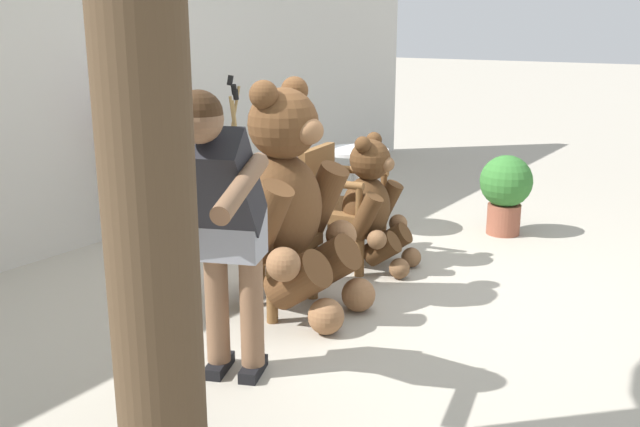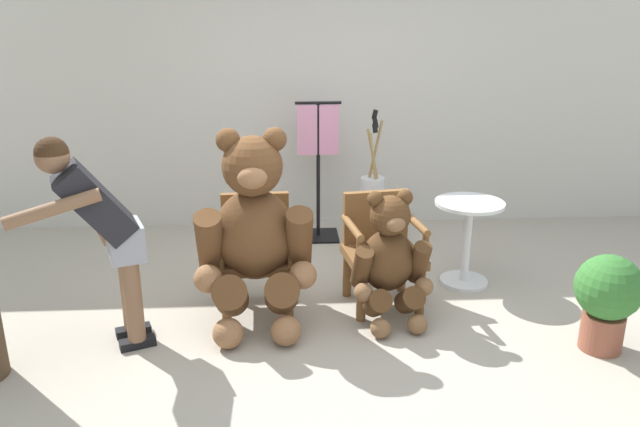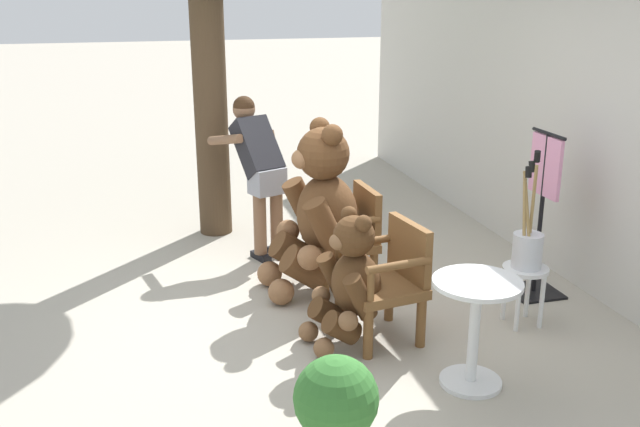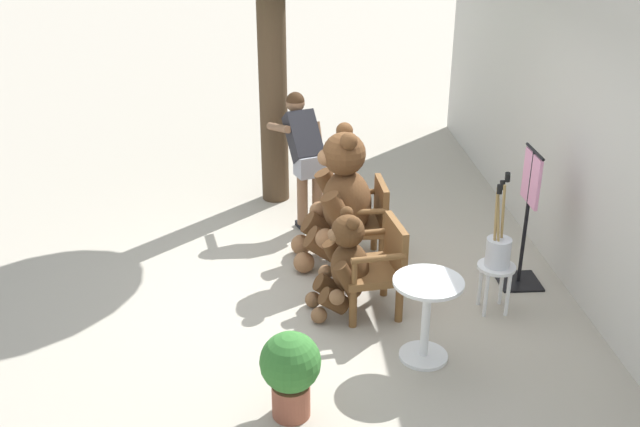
{
  "view_description": "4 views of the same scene",
  "coord_description": "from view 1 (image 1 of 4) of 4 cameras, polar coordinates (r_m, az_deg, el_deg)",
  "views": [
    {
      "loc": [
        -3.87,
        -2.29,
        1.75
      ],
      "look_at": [
        -0.3,
        0.07,
        0.6
      ],
      "focal_mm": 40.0,
      "sensor_mm": 36.0,
      "label": 1
    },
    {
      "loc": [
        -0.25,
        -4.0,
        2.24
      ],
      "look_at": [
        -0.01,
        0.17,
        0.83
      ],
      "focal_mm": 35.0,
      "sensor_mm": 36.0,
      "label": 2
    },
    {
      "loc": [
        4.88,
        -1.28,
        2.45
      ],
      "look_at": [
        -0.11,
        0.08,
        0.79
      ],
      "focal_mm": 40.0,
      "sensor_mm": 36.0,
      "label": 3
    },
    {
      "loc": [
        6.02,
        -0.41,
        3.48
      ],
      "look_at": [
        0.14,
        -0.06,
        0.82
      ],
      "focal_mm": 40.0,
      "sensor_mm": 36.0,
      "label": 4
    }
  ],
  "objects": [
    {
      "name": "back_wall",
      "position": [
        6.09,
        -17.32,
        11.08
      ],
      "size": [
        10.0,
        0.16,
        2.8
      ],
      "primitive_type": "cube",
      "color": "beige",
      "rests_on": "ground"
    },
    {
      "name": "round_side_table",
      "position": [
        6.07,
        2.83,
        2.63
      ],
      "size": [
        0.56,
        0.56,
        0.72
      ],
      "color": "silver",
      "rests_on": "ground"
    },
    {
      "name": "brush_bucket",
      "position": [
        5.92,
        -6.95,
        4.06
      ],
      "size": [
        0.22,
        0.22,
        0.89
      ],
      "color": "silver",
      "rests_on": "white_stool"
    },
    {
      "name": "wooden_chair_right",
      "position": [
        5.28,
        1.4,
        0.93
      ],
      "size": [
        0.63,
        0.6,
        0.86
      ],
      "color": "brown",
      "rests_on": "ground"
    },
    {
      "name": "potted_plant",
      "position": [
        6.2,
        14.63,
        1.94
      ],
      "size": [
        0.44,
        0.44,
        0.68
      ],
      "color": "brown",
      "rests_on": "ground"
    },
    {
      "name": "white_stool",
      "position": [
        5.98,
        -6.88,
        1.43
      ],
      "size": [
        0.34,
        0.34,
        0.46
      ],
      "color": "silver",
      "rests_on": "ground"
    },
    {
      "name": "ground_plane",
      "position": [
        4.82,
        2.68,
        -6.24
      ],
      "size": [
        60.0,
        60.0,
        0.0
      ],
      "primitive_type": "plane",
      "color": "#A8A091"
    },
    {
      "name": "teddy_bear_small",
      "position": [
        5.15,
        4.28,
        0.76
      ],
      "size": [
        0.61,
        0.6,
        0.99
      ],
      "color": "#4C3019",
      "rests_on": "ground"
    },
    {
      "name": "wooden_chair_left",
      "position": [
        4.52,
        -5.08,
        -1.55
      ],
      "size": [
        0.58,
        0.54,
        0.86
      ],
      "color": "brown",
      "rests_on": "ground"
    },
    {
      "name": "person_visitor",
      "position": [
        3.34,
        -7.88,
        0.05
      ],
      "size": [
        0.75,
        0.67,
        1.48
      ],
      "color": "black",
      "rests_on": "ground"
    },
    {
      "name": "teddy_bear_large",
      "position": [
        4.31,
        -2.41,
        0.99
      ],
      "size": [
        0.86,
        0.82,
        1.44
      ],
      "color": "brown",
      "rests_on": "ground"
    },
    {
      "name": "clothing_display_stand",
      "position": [
        5.83,
        -13.08,
        4.48
      ],
      "size": [
        0.44,
        0.4,
        1.36
      ],
      "color": "black",
      "rests_on": "ground"
    }
  ]
}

